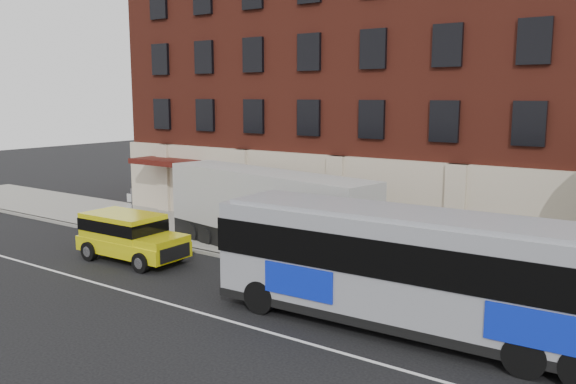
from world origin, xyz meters
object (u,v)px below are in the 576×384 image
Objects in this scene: yellow_suv at (128,234)px; shipping_container at (267,214)px; sign_pole at (131,209)px; city_bus at (426,269)px.

shipping_container reaches higher than yellow_suv.
shipping_container is at bearing 11.08° from sign_pole.
yellow_suv is at bearing -41.97° from sign_pole.
city_bus is 1.18× the size of shipping_container.
yellow_suv is 0.46× the size of shipping_container.
city_bus is 2.54× the size of yellow_suv.
city_bus is 13.65m from yellow_suv.
sign_pole is 7.53m from shipping_container.
shipping_container reaches higher than sign_pole.
yellow_suv is at bearing 178.69° from city_bus.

